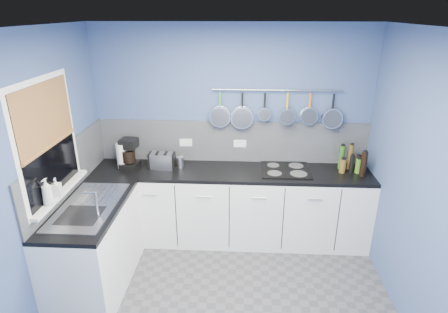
# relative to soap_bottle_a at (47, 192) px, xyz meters

# --- Properties ---
(floor) EXTENTS (3.20, 3.00, 0.02)m
(floor) POSITION_rel_soap_bottle_a_xyz_m (1.53, -0.06, -1.18)
(floor) COLOR #47474C
(floor) RESTS_ON ground
(ceiling) EXTENTS (3.20, 3.00, 0.02)m
(ceiling) POSITION_rel_soap_bottle_a_xyz_m (1.53, -0.06, 1.34)
(ceiling) COLOR white
(ceiling) RESTS_ON ground
(wall_back) EXTENTS (3.20, 0.02, 2.50)m
(wall_back) POSITION_rel_soap_bottle_a_xyz_m (1.53, 1.45, 0.08)
(wall_back) COLOR #3A4F80
(wall_back) RESTS_ON ground
(wall_left) EXTENTS (0.02, 3.00, 2.50)m
(wall_left) POSITION_rel_soap_bottle_a_xyz_m (-0.08, -0.06, 0.08)
(wall_left) COLOR #3A4F80
(wall_left) RESTS_ON ground
(wall_right) EXTENTS (0.02, 3.00, 2.50)m
(wall_right) POSITION_rel_soap_bottle_a_xyz_m (3.14, -0.06, 0.08)
(wall_right) COLOR #3A4F80
(wall_right) RESTS_ON ground
(backsplash_back) EXTENTS (3.20, 0.02, 0.50)m
(backsplash_back) POSITION_rel_soap_bottle_a_xyz_m (1.53, 1.43, -0.02)
(backsplash_back) COLOR gray
(backsplash_back) RESTS_ON wall_back
(backsplash_left) EXTENTS (0.02, 1.80, 0.50)m
(backsplash_left) POSITION_rel_soap_bottle_a_xyz_m (-0.06, 0.54, -0.02)
(backsplash_left) COLOR gray
(backsplash_left) RESTS_ON wall_left
(cabinet_run_back) EXTENTS (3.20, 0.60, 0.86)m
(cabinet_run_back) POSITION_rel_soap_bottle_a_xyz_m (1.53, 1.14, -0.74)
(cabinet_run_back) COLOR white
(cabinet_run_back) RESTS_ON ground
(worktop_back) EXTENTS (3.20, 0.60, 0.04)m
(worktop_back) POSITION_rel_soap_bottle_a_xyz_m (1.53, 1.14, -0.29)
(worktop_back) COLOR black
(worktop_back) RESTS_ON cabinet_run_back
(cabinet_run_left) EXTENTS (0.60, 1.20, 0.86)m
(cabinet_run_left) POSITION_rel_soap_bottle_a_xyz_m (0.23, 0.24, -0.74)
(cabinet_run_left) COLOR white
(cabinet_run_left) RESTS_ON ground
(worktop_left) EXTENTS (0.60, 1.20, 0.04)m
(worktop_left) POSITION_rel_soap_bottle_a_xyz_m (0.23, 0.24, -0.29)
(worktop_left) COLOR black
(worktop_left) RESTS_ON cabinet_run_left
(window_frame) EXTENTS (0.01, 1.00, 1.10)m
(window_frame) POSITION_rel_soap_bottle_a_xyz_m (-0.05, 0.24, 0.38)
(window_frame) COLOR white
(window_frame) RESTS_ON wall_left
(window_glass) EXTENTS (0.01, 0.90, 1.00)m
(window_glass) POSITION_rel_soap_bottle_a_xyz_m (-0.04, 0.24, 0.38)
(window_glass) COLOR black
(window_glass) RESTS_ON wall_left
(bamboo_blind) EXTENTS (0.01, 0.90, 0.55)m
(bamboo_blind) POSITION_rel_soap_bottle_a_xyz_m (-0.03, 0.24, 0.61)
(bamboo_blind) COLOR #9B672E
(bamboo_blind) RESTS_ON wall_left
(window_sill) EXTENTS (0.10, 0.98, 0.03)m
(window_sill) POSITION_rel_soap_bottle_a_xyz_m (-0.02, 0.24, -0.13)
(window_sill) COLOR white
(window_sill) RESTS_ON wall_left
(sink_unit) EXTENTS (0.50, 0.95, 0.01)m
(sink_unit) POSITION_rel_soap_bottle_a_xyz_m (0.23, 0.24, -0.27)
(sink_unit) COLOR silver
(sink_unit) RESTS_ON worktop_left
(mixer_tap) EXTENTS (0.12, 0.08, 0.26)m
(mixer_tap) POSITION_rel_soap_bottle_a_xyz_m (0.39, 0.06, -0.14)
(mixer_tap) COLOR silver
(mixer_tap) RESTS_ON worktop_left
(socket_left) EXTENTS (0.15, 0.01, 0.09)m
(socket_left) POSITION_rel_soap_bottle_a_xyz_m (0.98, 1.42, -0.04)
(socket_left) COLOR white
(socket_left) RESTS_ON backsplash_back
(socket_right) EXTENTS (0.15, 0.01, 0.09)m
(socket_right) POSITION_rel_soap_bottle_a_xyz_m (1.63, 1.42, -0.04)
(socket_right) COLOR white
(socket_right) RESTS_ON backsplash_back
(pot_rail) EXTENTS (1.45, 0.02, 0.02)m
(pot_rail) POSITION_rel_soap_bottle_a_xyz_m (2.03, 1.39, 0.61)
(pot_rail) COLOR silver
(pot_rail) RESTS_ON wall_back
(soap_bottle_a) EXTENTS (0.10, 0.10, 0.24)m
(soap_bottle_a) POSITION_rel_soap_bottle_a_xyz_m (0.00, 0.00, 0.00)
(soap_bottle_a) COLOR white
(soap_bottle_a) RESTS_ON window_sill
(soap_bottle_b) EXTENTS (0.09, 0.10, 0.17)m
(soap_bottle_b) POSITION_rel_soap_bottle_a_xyz_m (0.00, 0.15, -0.03)
(soap_bottle_b) COLOR white
(soap_bottle_b) RESTS_ON window_sill
(paper_towel) EXTENTS (0.17, 0.17, 0.30)m
(paper_towel) POSITION_rel_soap_bottle_a_xyz_m (0.28, 1.16, -0.12)
(paper_towel) COLOR white
(paper_towel) RESTS_ON worktop_back
(coffee_maker) EXTENTS (0.22, 0.23, 0.34)m
(coffee_maker) POSITION_rel_soap_bottle_a_xyz_m (0.36, 1.17, -0.10)
(coffee_maker) COLOR black
(coffee_maker) RESTS_ON worktop_back
(toaster) EXTENTS (0.29, 0.18, 0.18)m
(toaster) POSITION_rel_soap_bottle_a_xyz_m (0.73, 1.17, -0.18)
(toaster) COLOR silver
(toaster) RESTS_ON worktop_back
(canister) EXTENTS (0.09, 0.09, 0.12)m
(canister) POSITION_rel_soap_bottle_a_xyz_m (0.94, 1.22, -0.21)
(canister) COLOR silver
(canister) RESTS_ON worktop_back
(hob) EXTENTS (0.55, 0.48, 0.01)m
(hob) POSITION_rel_soap_bottle_a_xyz_m (2.16, 1.18, -0.26)
(hob) COLOR black
(hob) RESTS_ON worktop_back
(pan_0) EXTENTS (0.24, 0.05, 0.43)m
(pan_0) POSITION_rel_soap_bottle_a_xyz_m (1.40, 1.38, 0.39)
(pan_0) COLOR silver
(pan_0) RESTS_ON pot_rail
(pan_1) EXTENTS (0.26, 0.06, 0.45)m
(pan_1) POSITION_rel_soap_bottle_a_xyz_m (1.65, 1.38, 0.39)
(pan_1) COLOR silver
(pan_1) RESTS_ON pot_rail
(pan_2) EXTENTS (0.15, 0.09, 0.34)m
(pan_2) POSITION_rel_soap_bottle_a_xyz_m (1.90, 1.38, 0.44)
(pan_2) COLOR silver
(pan_2) RESTS_ON pot_rail
(pan_3) EXTENTS (0.19, 0.11, 0.38)m
(pan_3) POSITION_rel_soap_bottle_a_xyz_m (2.16, 1.38, 0.42)
(pan_3) COLOR silver
(pan_3) RESTS_ON pot_rail
(pan_4) EXTENTS (0.20, 0.05, 0.39)m
(pan_4) POSITION_rel_soap_bottle_a_xyz_m (2.41, 1.38, 0.42)
(pan_4) COLOR silver
(pan_4) RESTS_ON pot_rail
(pan_5) EXTENTS (0.23, 0.08, 0.42)m
(pan_5) POSITION_rel_soap_bottle_a_xyz_m (2.67, 1.38, 0.40)
(pan_5) COLOR silver
(pan_5) RESTS_ON pot_rail
(condiment_0) EXTENTS (0.07, 0.07, 0.16)m
(condiment_0) POSITION_rel_soap_bottle_a_xyz_m (3.00, 1.26, -0.19)
(condiment_0) COLOR #4C190C
(condiment_0) RESTS_ON worktop_back
(condiment_1) EXTENTS (0.06, 0.06, 0.30)m
(condiment_1) POSITION_rel_soap_bottle_a_xyz_m (2.90, 1.26, -0.12)
(condiment_1) COLOR brown
(condiment_1) RESTS_ON worktop_back
(condiment_2) EXTENTS (0.06, 0.06, 0.28)m
(condiment_2) POSITION_rel_soap_bottle_a_xyz_m (2.80, 1.26, -0.13)
(condiment_2) COLOR #265919
(condiment_2) RESTS_ON worktop_back
(condiment_3) EXTENTS (0.07, 0.07, 0.17)m
(condiment_3) POSITION_rel_soap_bottle_a_xyz_m (2.97, 1.15, -0.18)
(condiment_3) COLOR #3F721E
(condiment_3) RESTS_ON worktop_back
(condiment_4) EXTENTS (0.05, 0.05, 0.20)m
(condiment_4) POSITION_rel_soap_bottle_a_xyz_m (2.90, 1.17, -0.17)
(condiment_4) COLOR black
(condiment_4) RESTS_ON worktop_back
(condiment_5) EXTENTS (0.07, 0.07, 0.16)m
(condiment_5) POSITION_rel_soap_bottle_a_xyz_m (2.80, 1.15, -0.19)
(condiment_5) COLOR brown
(condiment_5) RESTS_ON worktop_back
(condiment_6) EXTENTS (0.07, 0.07, 0.28)m
(condiment_6) POSITION_rel_soap_bottle_a_xyz_m (3.00, 1.08, -0.13)
(condiment_6) COLOR black
(condiment_6) RESTS_ON worktop_back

